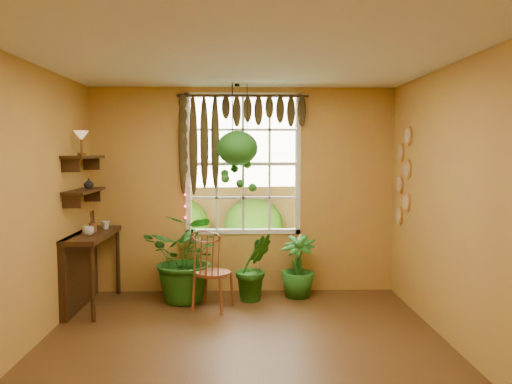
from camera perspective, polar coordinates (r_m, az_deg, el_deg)
The scene contains 23 objects.
floor at distance 4.70m, azimuth -1.45°, elevation -18.67°, with size 4.50×4.50×0.00m, color #503417.
ceiling at distance 4.40m, azimuth -1.52°, elevation 15.63°, with size 4.50×4.50×0.00m, color white.
wall_back at distance 6.59m, azimuth -1.48°, elevation 0.17°, with size 4.00×4.00×0.00m, color #BF7D41.
wall_left at distance 4.79m, azimuth -26.19°, elevation -1.96°, with size 4.50×4.50×0.00m, color #BF7D41.
wall_right at distance 4.79m, azimuth 23.23°, elevation -1.86°, with size 4.50×4.50×0.00m, color #BF7D41.
window at distance 6.60m, azimuth -1.49°, elevation 3.22°, with size 1.52×0.10×1.86m.
valance_vine at distance 6.49m, azimuth -2.25°, elevation 8.29°, with size 1.70×0.12×1.10m.
string_lights at distance 6.55m, azimuth -8.16°, elevation 3.60°, with size 0.03×0.03×1.54m, color #FF2633, non-canonical shape.
wall_plates at distance 6.43m, azimuth 16.46°, elevation 1.66°, with size 0.04×0.32×1.10m, color #F2EBC6, non-canonical shape.
counter_ledge at distance 6.36m, azimuth -19.11°, elevation -7.52°, with size 0.40×1.20×0.90m.
shelf_lower at distance 6.23m, azimuth -19.01°, elevation 0.13°, with size 0.25×0.90×0.04m, color #3B2610.
shelf_upper at distance 6.21m, azimuth -19.10°, elevation 3.81°, with size 0.25×0.90×0.04m, color #3B2610.
backyard at distance 11.21m, azimuth -0.26°, elevation 1.65°, with size 14.00×10.00×12.00m.
windsor_chair at distance 5.99m, azimuth -5.05°, elevation -10.33°, with size 0.53×0.54×1.10m.
potted_plant_left at distance 6.28m, azimuth -7.82°, elevation -7.40°, with size 1.00×0.87×1.11m, color #164D14.
potted_plant_mid at distance 6.30m, azimuth -0.23°, elevation -8.57°, with size 0.47×0.38×0.85m, color #164D14.
potted_plant_right at distance 6.47m, azimuth 4.79°, elevation -8.46°, with size 0.44×0.44×0.79m, color #164D14.
hanging_basket at distance 6.23m, azimuth -2.14°, elevation 4.75°, with size 0.51×0.51×1.36m.
cup_a at distance 6.05m, azimuth -18.62°, elevation -4.24°, with size 0.13×0.13×0.11m, color silver.
cup_b at distance 6.50m, azimuth -16.84°, elevation -3.63°, with size 0.11×0.11×0.10m, color beige.
brush_jar at distance 6.28m, azimuth -18.17°, elevation -3.21°, with size 0.09×0.09×0.33m.
shelf_vase at distance 6.36m, azimuth -18.58°, elevation 0.94°, with size 0.12×0.12×0.12m, color #B2AD99.
tiffany_lamp at distance 6.10m, azimuth -19.35°, elevation 5.93°, with size 0.17×0.17×0.28m.
Camera 1 is at (0.00, -4.32, 1.86)m, focal length 35.00 mm.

